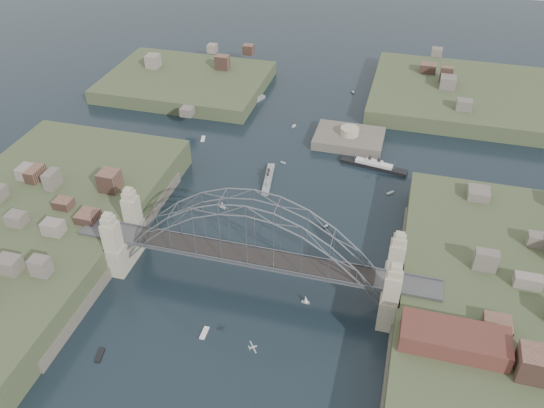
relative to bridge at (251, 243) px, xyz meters
The scene contains 25 objects.
ground 12.32m from the bridge, ahead, with size 500.00×500.00×0.00m, color black.
bridge is the anchor object (origin of this frame).
shore_west 58.25m from the bridge, behind, with size 50.50×90.00×12.00m.
shore_east 58.25m from the bridge, ahead, with size 50.50×90.00×12.00m.
headland_nw 110.41m from the bridge, 120.07° to the left, with size 60.00×45.00×9.00m, color #3C482A.
headland_ne 121.38m from the bridge, 65.56° to the left, with size 70.00×55.00×9.50m, color #3C482A.
fort_island 72.14m from the bridge, 80.27° to the left, with size 22.00×16.00×9.40m.
wharf_shed 46.23m from the bridge, 17.65° to the right, with size 20.00×8.00×4.00m, color #592D26.
naval_cruiser_near 44.05m from the bridge, 100.22° to the left, with size 4.30×15.74×4.68m.
naval_cruiser_far 93.05m from the bridge, 106.81° to the left, with size 7.26×13.59×4.71m.
ocean_liner 61.92m from the bridge, 69.17° to the left, with size 20.84×6.18×5.07m.
aeroplane 25.83m from the bridge, 72.81° to the right, with size 2.04×2.54×0.44m.
small_boat_a 32.71m from the bridge, 122.37° to the left, with size 2.77×1.93×2.38m.
small_boat_b 30.23m from the bridge, 62.28° to the left, with size 1.33×1.68×1.43m.
small_boat_c 21.73m from the bridge, 107.48° to the right, with size 1.16×3.40×0.45m.
small_boat_d 53.98m from the bridge, 57.98° to the left, with size 2.16×2.32×0.45m.
small_boat_e 70.02m from the bridge, 120.30° to the left, with size 2.00×3.71×0.45m.
small_boat_f 53.88m from the bridge, 96.12° to the left, with size 1.84×1.05×0.45m.
small_boat_h 76.81m from the bridge, 95.83° to the left, with size 1.34×2.19×1.43m.
small_boat_i 37.46m from the bridge, 23.79° to the left, with size 2.01×2.15×2.38m.
small_boat_j 38.91m from the bridge, 130.38° to the right, with size 1.78×3.58×0.45m.
small_boat_k 108.08m from the bridge, 85.78° to the left, with size 1.49×1.92×1.43m.
small_boat_l 51.93m from the bridge, 140.55° to the left, with size 2.69×1.31×0.45m.
small_boat_m 17.87m from the bridge, 12.52° to the right, with size 1.88×1.09×2.38m.
small_boat_n 94.43m from the bridge, 65.31° to the left, with size 2.44×1.03×2.38m.
Camera 1 is at (28.62, -88.37, 92.31)m, focal length 36.58 mm.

